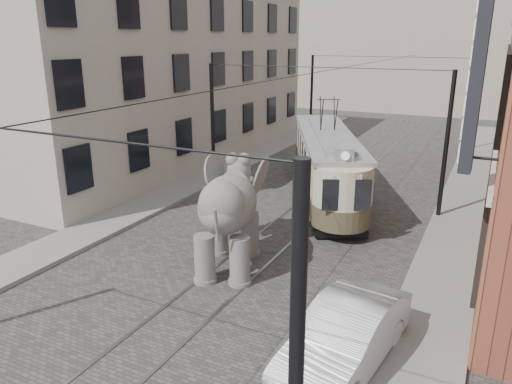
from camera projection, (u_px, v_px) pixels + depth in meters
The scene contains 10 objects.
ground at pixel (262, 248), 17.32m from camera, with size 120.00×120.00×0.00m, color #484543.
tram_rails at pixel (262, 248), 17.32m from camera, with size 1.54×80.00×0.02m, color slate, non-canonical shape.
sidewalk_right at pixel (441, 282), 14.76m from camera, with size 2.00×60.00×0.15m, color slate.
sidewalk_left at pixel (120, 218), 20.05m from camera, with size 2.00×60.00×0.15m, color slate.
stucco_building at pixel (169, 76), 29.02m from camera, with size 7.00×24.00×10.00m, color gray.
distant_block at pixel (433, 40), 49.41m from camera, with size 28.00×10.00×14.00m, color gray.
catenary at pixel (309, 140), 20.78m from camera, with size 11.00×30.20×6.00m, color black, non-canonical shape.
tram at pixel (327, 148), 22.70m from camera, with size 2.36×11.42×4.53m, color #C1B79C, non-canonical shape.
elephant at pixel (228, 219), 15.41m from camera, with size 3.03×5.49×3.36m, color #5D5B56, non-canonical shape.
parked_car at pixel (345, 337), 10.89m from camera, with size 1.60×4.56×1.50m, color #B0B0B5.
Camera 1 is at (6.86, -14.37, 7.12)m, focal length 34.25 mm.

